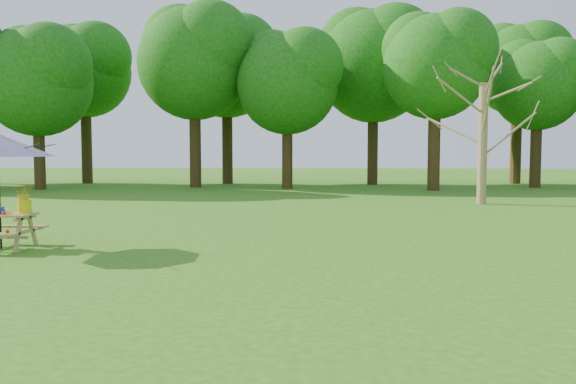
{
  "coord_description": "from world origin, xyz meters",
  "views": [
    {
      "loc": [
        1.56,
        -6.14,
        1.8
      ],
      "look_at": [
        0.88,
        3.9,
        1.1
      ],
      "focal_mm": 35.0,
      "sensor_mm": 36.0,
      "label": 1
    }
  ],
  "objects": [
    {
      "name": "treeline",
      "position": [
        0.0,
        22.0,
        8.0
      ],
      "size": [
        60.0,
        12.0,
        16.0
      ],
      "primitive_type": null,
      "color": "#15510D",
      "rests_on": "ground"
    },
    {
      "name": "picnic_table",
      "position": [
        -4.53,
        3.9,
        0.33
      ],
      "size": [
        1.2,
        1.32,
        0.67
      ],
      "color": "olive",
      "rests_on": "ground"
    },
    {
      "name": "ground",
      "position": [
        0.0,
        0.0,
        0.0
      ],
      "size": [
        120.0,
        120.0,
        0.0
      ],
      "primitive_type": "plane",
      "color": "#266C14",
      "rests_on": "ground"
    },
    {
      "name": "flower_bucket",
      "position": [
        -4.13,
        4.05,
        0.97
      ],
      "size": [
        0.37,
        0.33,
        0.56
      ],
      "color": "#D9E00B",
      "rests_on": "picnic_table"
    },
    {
      "name": "bare_tree",
      "position": [
        7.04,
        14.0,
        5.96
      ],
      "size": [
        5.29,
        5.29,
        9.81
      ],
      "color": "olive",
      "rests_on": "ground"
    }
  ]
}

